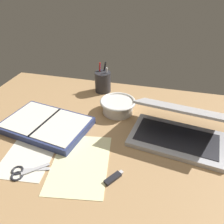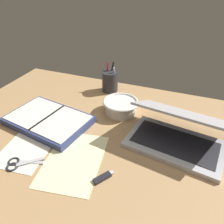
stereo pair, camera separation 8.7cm
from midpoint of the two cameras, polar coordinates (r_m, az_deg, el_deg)
name	(u,v)px [view 1 (the left image)]	position (r cm, az deg, el deg)	size (l,w,h in cm)	color
desk_top	(108,145)	(83.63, -3.95, -8.76)	(140.00, 100.00, 2.00)	tan
laptop	(178,129)	(84.83, 14.20, -4.34)	(37.47, 30.14, 15.63)	#B7B7BC
bowl	(118,106)	(97.67, -1.02, 1.62)	(15.99, 15.99, 6.14)	silver
pen_cup	(103,82)	(114.77, -4.61, 7.88)	(8.19, 8.19, 15.32)	#28282D
planner	(46,125)	(94.42, -19.36, -3.22)	(36.96, 27.29, 3.29)	navy
scissors	(22,172)	(79.92, -25.55, -14.16)	(12.02, 9.40, 0.80)	#B7B7BC
paper_sheet_front	(80,163)	(77.09, -11.56, -13.04)	(18.77, 27.66, 0.16)	#F4EFB2
paper_sheet_beside_planner	(30,154)	(85.35, -23.42, -10.14)	(16.60, 23.37, 0.16)	silver
usb_drive	(113,178)	(71.05, -3.31, -16.96)	(5.31, 6.89, 1.00)	black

